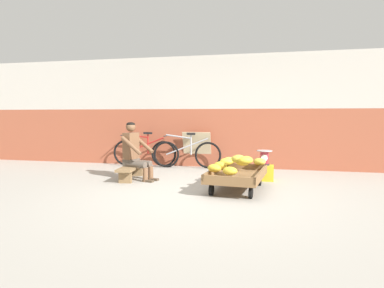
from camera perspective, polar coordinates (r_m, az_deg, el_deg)
name	(u,v)px	position (r m, az deg, el deg)	size (l,w,h in m)	color
ground_plane	(200,196)	(5.43, 1.29, -8.75)	(80.00, 80.00, 0.00)	#A39E93
back_wall	(226,112)	(8.41, 5.75, 5.41)	(16.00, 0.30, 2.72)	#A35138
banana_cart	(237,176)	(5.85, 7.60, -5.39)	(0.98, 1.52, 0.36)	brown
banana_pile	(235,163)	(5.87, 7.19, -3.14)	(0.98, 1.42, 0.27)	yellow
low_bench	(131,169)	(6.90, -10.14, -4.20)	(0.41, 1.12, 0.27)	olive
vendor_seated	(135,151)	(6.79, -9.60, -1.20)	(0.73, 0.58, 1.14)	brown
plastic_crate	(264,173)	(6.82, 12.03, -4.75)	(0.36, 0.28, 0.30)	gold
weighing_scale	(264,157)	(6.78, 12.08, -2.22)	(0.30, 0.30, 0.29)	#28282D
bicycle_near_left	(144,152)	(8.60, -8.06, -1.35)	(1.66, 0.48, 0.86)	black
bicycle_far_left	(187,153)	(8.21, -0.88, -1.60)	(1.66, 0.48, 0.86)	black
sign_board	(197,149)	(8.40, 0.87, -0.91)	(0.70, 0.28, 0.87)	#C6B289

